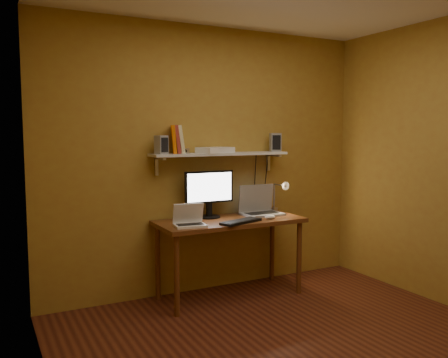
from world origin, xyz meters
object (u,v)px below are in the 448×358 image
monitor (209,191)px  speaker_left (161,145)px  router (215,150)px  keyboard (241,222)px  netbook (189,220)px  laptop (259,207)px  desk_lamp (280,192)px  speaker_right (275,142)px  shelf_camera (185,151)px  desk (230,228)px  mouse (270,217)px  wall_shelf (220,154)px

monitor → speaker_left: size_ratio=2.96×
monitor → router: router is taller
keyboard → speaker_left: bearing=130.2°
speaker_left → netbook: bearing=-83.1°
laptop → desk_lamp: 0.29m
speaker_right → netbook: bearing=-144.0°
netbook → shelf_camera: bearing=83.3°
monitor → netbook: 0.49m
netbook → speaker_left: bearing=123.6°
speaker_left → monitor: bearing=-19.7°
desk → speaker_right: 1.05m
monitor → laptop: (0.53, -0.06, -0.18)m
netbook → router: size_ratio=0.90×
desk_lamp → mouse: bearing=-137.1°
wall_shelf → netbook: wall_shelf is taller
monitor → shelf_camera: size_ratio=5.52×
desk → mouse: mouse is taller
mouse → speaker_left: size_ratio=0.61×
wall_shelf → router: bearing=-179.2°
desk → keyboard: 0.22m
speaker_right → shelf_camera: bearing=-156.8°
wall_shelf → desk_lamp: size_ratio=3.73×
desk → desk_lamp: desk_lamp is taller
speaker_right → shelf_camera: speaker_right is taller
netbook → mouse: netbook is taller
mouse → laptop: bearing=91.2°
netbook → speaker_right: speaker_right is taller
wall_shelf → desk_lamp: bearing=-5.9°
laptop → speaker_left: size_ratio=2.32×
desk → router: bearing=106.8°
desk → keyboard: keyboard is taller
speaker_right → router: speaker_right is taller
monitor → desk_lamp: size_ratio=1.34×
laptop → monitor: bearing=173.6°
wall_shelf → speaker_right: bearing=0.5°
speaker_left → shelf_camera: speaker_left is taller
keyboard → desk_lamp: 0.76m
desk → keyboard: size_ratio=3.30×
speaker_left → shelf_camera: 0.22m
desk → keyboard: bearing=-87.5°
speaker_left → mouse: bearing=-38.3°
speaker_right → mouse: bearing=-108.9°
desk_lamp → router: 0.85m
router → speaker_right: bearing=0.6°
desk → shelf_camera: size_ratio=15.39×
speaker_left → router: size_ratio=0.52×
desk → shelf_camera: 0.85m
speaker_right → wall_shelf: bearing=-159.6°
monitor → mouse: bearing=-35.1°
monitor → speaker_left: bearing=178.4°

